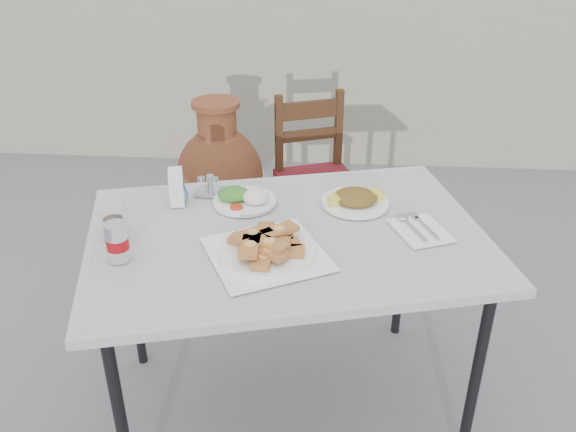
# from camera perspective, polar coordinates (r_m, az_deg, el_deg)

# --- Properties ---
(ground) EXTENTS (80.00, 80.00, 0.00)m
(ground) POSITION_cam_1_polar(r_m,az_deg,el_deg) (2.50, 0.80, -17.43)
(ground) COLOR #606062
(ground) RESTS_ON ground
(cafe_table) EXTENTS (1.48, 1.17, 0.79)m
(cafe_table) POSITION_cam_1_polar(r_m,az_deg,el_deg) (2.05, -0.11, -2.81)
(cafe_table) COLOR black
(cafe_table) RESTS_ON ground
(pide_plate) EXTENTS (0.46, 0.46, 0.07)m
(pide_plate) POSITION_cam_1_polar(r_m,az_deg,el_deg) (1.88, -2.00, -2.78)
(pide_plate) COLOR white
(pide_plate) RESTS_ON cafe_table
(salad_rice_plate) EXTENTS (0.23, 0.23, 0.06)m
(salad_rice_plate) POSITION_cam_1_polar(r_m,az_deg,el_deg) (2.19, -4.15, 1.72)
(salad_rice_plate) COLOR white
(salad_rice_plate) RESTS_ON cafe_table
(salad_chopped_plate) EXTENTS (0.24, 0.24, 0.05)m
(salad_chopped_plate) POSITION_cam_1_polar(r_m,az_deg,el_deg) (2.19, 6.33, 1.58)
(salad_chopped_plate) COLOR white
(salad_chopped_plate) RESTS_ON cafe_table
(soda_can) EXTENTS (0.07, 0.07, 0.12)m
(soda_can) POSITION_cam_1_polar(r_m,az_deg,el_deg) (1.91, -15.69, -2.33)
(soda_can) COLOR silver
(soda_can) RESTS_ON cafe_table
(cola_glass) EXTENTS (0.07, 0.07, 0.10)m
(cola_glass) POSITION_cam_1_polar(r_m,az_deg,el_deg) (2.06, -16.00, -0.64)
(cola_glass) COLOR white
(cola_glass) RESTS_ON cafe_table
(napkin_holder) EXTENTS (0.08, 0.11, 0.12)m
(napkin_holder) POSITION_cam_1_polar(r_m,az_deg,el_deg) (2.22, -10.40, 2.69)
(napkin_holder) COLOR white
(napkin_holder) RESTS_ON cafe_table
(condiment_caddy) EXTENTS (0.11, 0.09, 0.07)m
(condiment_caddy) POSITION_cam_1_polar(r_m,az_deg,el_deg) (2.27, -7.36, 2.67)
(condiment_caddy) COLOR silver
(condiment_caddy) RESTS_ON cafe_table
(cutlery_napkin) EXTENTS (0.22, 0.25, 0.02)m
(cutlery_napkin) POSITION_cam_1_polar(r_m,az_deg,el_deg) (2.08, 12.04, -1.08)
(cutlery_napkin) COLOR white
(cutlery_napkin) RESTS_ON cafe_table
(chair) EXTENTS (0.49, 0.49, 0.87)m
(chair) POSITION_cam_1_polar(r_m,az_deg,el_deg) (3.19, 2.63, 3.62)
(chair) COLOR #33170E
(chair) RESTS_ON ground
(terracotta_urn) EXTENTS (0.48, 0.48, 0.84)m
(terracotta_urn) POSITION_cam_1_polar(r_m,az_deg,el_deg) (3.31, -6.35, 3.25)
(terracotta_urn) COLOR brown
(terracotta_urn) RESTS_ON ground
(back_wall) EXTENTS (6.00, 0.25, 1.20)m
(back_wall) POSITION_cam_1_polar(r_m,az_deg,el_deg) (4.40, 2.97, 12.85)
(back_wall) COLOR gray
(back_wall) RESTS_ON ground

